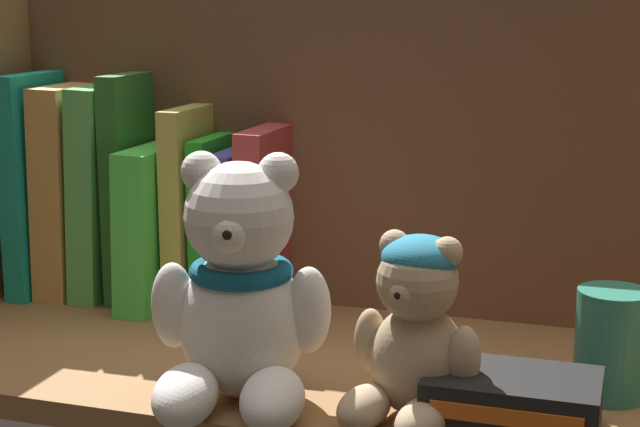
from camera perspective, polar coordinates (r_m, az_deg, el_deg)
name	(u,v)px	position (r cm, az deg, el deg)	size (l,w,h in cm)	color
shelf_board	(358,375)	(83.53, 2.13, -9.11)	(77.46, 28.96, 2.00)	olive
shelf_back_panel	(403,167)	(93.71, 4.71, 2.61)	(79.86, 1.20, 31.54)	brown
book_0	(45,182)	(105.28, -15.29, 1.74)	(2.21, 12.64, 21.93)	teal
book_1	(74,189)	(103.63, -13.74, 1.34)	(3.43, 10.79, 20.78)	tan
book_2	(106,191)	(101.79, -11.99, 1.24)	(2.91, 10.54, 20.85)	#5BB659
book_3	(133,187)	(100.23, -10.51, 1.49)	(2.15, 9.43, 22.06)	#2C6B2B
book_4	(164,222)	(99.43, -8.80, -0.49)	(3.36, 14.99, 15.41)	#48CC45
book_5	(194,206)	(97.67, -7.15, 0.44)	(2.09, 10.69, 19.12)	tan
book_6	(217,221)	(96.99, -5.86, -0.42)	(1.71, 9.70, 16.43)	green
book_7	(241,228)	(96.17, -4.50, -0.84)	(2.26, 11.46, 15.35)	#44479D
book_8	(269,219)	(94.89, -2.90, -0.33)	(2.55, 11.93, 17.51)	#A93838
teddy_bear_larger	(239,298)	(73.74, -4.58, -4.76)	(13.76, 14.32, 18.48)	white
teddy_bear_smaller	(415,333)	(71.27, 5.39, -6.71)	(10.13, 10.43, 13.34)	tan
pillar_candle	(612,344)	(78.29, 16.15, -7.09)	(5.40, 5.40, 8.27)	#2D7A66
small_product_box	(512,403)	(71.55, 10.81, -10.47)	(11.74, 7.50, 4.08)	black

